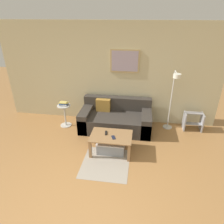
{
  "coord_description": "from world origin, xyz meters",
  "views": [
    {
      "loc": [
        0.82,
        -1.94,
        2.7
      ],
      "look_at": [
        0.29,
        1.71,
        0.85
      ],
      "focal_mm": 32.0,
      "sensor_mm": 36.0,
      "label": 1
    }
  ],
  "objects_px": {
    "cell_phone": "(113,137)",
    "step_stool": "(193,121)",
    "storage_bin": "(111,146)",
    "coffee_table": "(111,139)",
    "couch": "(116,119)",
    "book_stack": "(64,104)",
    "floor_lamp": "(173,95)",
    "side_table": "(65,114)",
    "remote_control": "(106,133)"
  },
  "relations": [
    {
      "from": "coffee_table",
      "to": "cell_phone",
      "type": "xyz_separation_m",
      "value": [
        0.06,
        -0.07,
        0.08
      ]
    },
    {
      "from": "couch",
      "to": "remote_control",
      "type": "relative_size",
      "value": 11.72
    },
    {
      "from": "storage_bin",
      "to": "remote_control",
      "type": "bearing_deg",
      "value": 155.98
    },
    {
      "from": "remote_control",
      "to": "coffee_table",
      "type": "bearing_deg",
      "value": -38.21
    },
    {
      "from": "coffee_table",
      "to": "book_stack",
      "type": "height_order",
      "value": "book_stack"
    },
    {
      "from": "couch",
      "to": "coffee_table",
      "type": "height_order",
      "value": "couch"
    },
    {
      "from": "book_stack",
      "to": "side_table",
      "type": "bearing_deg",
      "value": -72.27
    },
    {
      "from": "storage_bin",
      "to": "cell_phone",
      "type": "height_order",
      "value": "cell_phone"
    },
    {
      "from": "storage_bin",
      "to": "step_stool",
      "type": "height_order",
      "value": "step_stool"
    },
    {
      "from": "couch",
      "to": "remote_control",
      "type": "height_order",
      "value": "couch"
    },
    {
      "from": "side_table",
      "to": "book_stack",
      "type": "xyz_separation_m",
      "value": [
        -0.01,
        0.02,
        0.28
      ]
    },
    {
      "from": "storage_bin",
      "to": "step_stool",
      "type": "relative_size",
      "value": 1.31
    },
    {
      "from": "book_stack",
      "to": "remote_control",
      "type": "distance_m",
      "value": 1.54
    },
    {
      "from": "storage_bin",
      "to": "side_table",
      "type": "xyz_separation_m",
      "value": [
        -1.35,
        0.92,
        0.22
      ]
    },
    {
      "from": "side_table",
      "to": "couch",
      "type": "bearing_deg",
      "value": 2.93
    },
    {
      "from": "cell_phone",
      "to": "storage_bin",
      "type": "bearing_deg",
      "value": 105.21
    },
    {
      "from": "cell_phone",
      "to": "step_stool",
      "type": "distance_m",
      "value": 2.26
    },
    {
      "from": "couch",
      "to": "book_stack",
      "type": "bearing_deg",
      "value": -177.77
    },
    {
      "from": "couch",
      "to": "floor_lamp",
      "type": "bearing_deg",
      "value": 2.38
    },
    {
      "from": "couch",
      "to": "cell_phone",
      "type": "relative_size",
      "value": 12.56
    },
    {
      "from": "storage_bin",
      "to": "book_stack",
      "type": "height_order",
      "value": "book_stack"
    },
    {
      "from": "remote_control",
      "to": "cell_phone",
      "type": "distance_m",
      "value": 0.22
    },
    {
      "from": "side_table",
      "to": "step_stool",
      "type": "height_order",
      "value": "side_table"
    },
    {
      "from": "couch",
      "to": "step_stool",
      "type": "relative_size",
      "value": 3.86
    },
    {
      "from": "coffee_table",
      "to": "book_stack",
      "type": "xyz_separation_m",
      "value": [
        -1.36,
        0.95,
        0.29
      ]
    },
    {
      "from": "couch",
      "to": "cell_phone",
      "type": "xyz_separation_m",
      "value": [
        0.09,
        -1.07,
        0.15
      ]
    },
    {
      "from": "coffee_table",
      "to": "cell_phone",
      "type": "bearing_deg",
      "value": -50.17
    },
    {
      "from": "book_stack",
      "to": "step_stool",
      "type": "xyz_separation_m",
      "value": [
        3.27,
        0.26,
        -0.38
      ]
    },
    {
      "from": "coffee_table",
      "to": "side_table",
      "type": "bearing_deg",
      "value": 145.48
    },
    {
      "from": "book_stack",
      "to": "cell_phone",
      "type": "relative_size",
      "value": 1.73
    },
    {
      "from": "couch",
      "to": "floor_lamp",
      "type": "relative_size",
      "value": 1.16
    },
    {
      "from": "side_table",
      "to": "cell_phone",
      "type": "bearing_deg",
      "value": -35.32
    },
    {
      "from": "floor_lamp",
      "to": "cell_phone",
      "type": "distance_m",
      "value": 1.77
    },
    {
      "from": "book_stack",
      "to": "remote_control",
      "type": "xyz_separation_m",
      "value": [
        1.24,
        -0.88,
        -0.2
      ]
    },
    {
      "from": "side_table",
      "to": "book_stack",
      "type": "bearing_deg",
      "value": 107.73
    },
    {
      "from": "coffee_table",
      "to": "remote_control",
      "type": "bearing_deg",
      "value": 151.08
    },
    {
      "from": "coffee_table",
      "to": "side_table",
      "type": "height_order",
      "value": "side_table"
    },
    {
      "from": "coffee_table",
      "to": "storage_bin",
      "type": "height_order",
      "value": "coffee_table"
    },
    {
      "from": "floor_lamp",
      "to": "coffee_table",
      "type": "bearing_deg",
      "value": -140.92
    },
    {
      "from": "side_table",
      "to": "remote_control",
      "type": "distance_m",
      "value": 1.51
    },
    {
      "from": "side_table",
      "to": "storage_bin",
      "type": "bearing_deg",
      "value": -34.18
    },
    {
      "from": "coffee_table",
      "to": "step_stool",
      "type": "distance_m",
      "value": 2.26
    },
    {
      "from": "floor_lamp",
      "to": "book_stack",
      "type": "bearing_deg",
      "value": -177.7
    },
    {
      "from": "floor_lamp",
      "to": "step_stool",
      "type": "relative_size",
      "value": 3.34
    },
    {
      "from": "coffee_table",
      "to": "side_table",
      "type": "distance_m",
      "value": 1.65
    },
    {
      "from": "book_stack",
      "to": "couch",
      "type": "bearing_deg",
      "value": 2.23
    },
    {
      "from": "remote_control",
      "to": "step_stool",
      "type": "height_order",
      "value": "step_stool"
    },
    {
      "from": "coffee_table",
      "to": "side_table",
      "type": "xyz_separation_m",
      "value": [
        -1.36,
        0.93,
        0.02
      ]
    },
    {
      "from": "step_stool",
      "to": "side_table",
      "type": "bearing_deg",
      "value": -175.12
    },
    {
      "from": "book_stack",
      "to": "remote_control",
      "type": "height_order",
      "value": "book_stack"
    }
  ]
}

